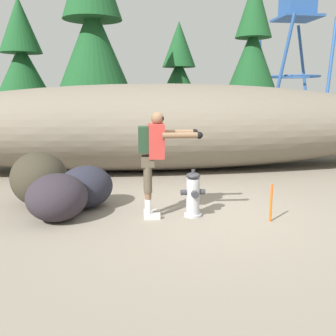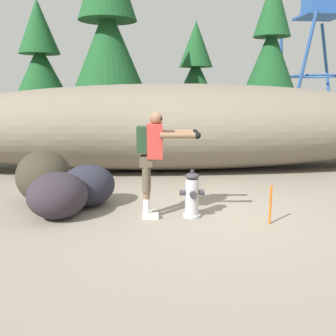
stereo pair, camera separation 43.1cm
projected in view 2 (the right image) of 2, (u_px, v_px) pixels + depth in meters
ground_plane at (204, 218)px, 6.17m from camera, size 56.00×56.00×0.04m
dirt_embankment at (178, 127)px, 9.95m from camera, size 14.30×3.20×2.22m
fire_hydrant at (192, 195)px, 6.12m from camera, size 0.40×0.35×0.77m
utility_worker at (153, 151)px, 5.97m from camera, size 0.99×0.57×1.69m
boulder_large at (57, 195)px, 6.05m from camera, size 1.30×1.29×0.75m
boulder_mid at (44, 177)px, 6.91m from camera, size 1.37×1.49×0.96m
boulder_small at (88, 186)px, 6.71m from camera, size 1.31×1.29×0.74m
pine_tree_far_left at (40, 63)px, 13.30m from camera, size 2.18×2.18×5.14m
pine_tree_left at (108, 37)px, 12.22m from camera, size 2.89×2.89×7.09m
pine_tree_center at (196, 75)px, 15.60m from camera, size 2.11×2.11×4.82m
pine_tree_right at (271, 48)px, 15.08m from camera, size 2.25×2.25×6.54m
watchtower at (321, 1)px, 18.72m from camera, size 3.49×3.49×8.64m
survey_stake at (270, 205)px, 5.79m from camera, size 0.04×0.04×0.60m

